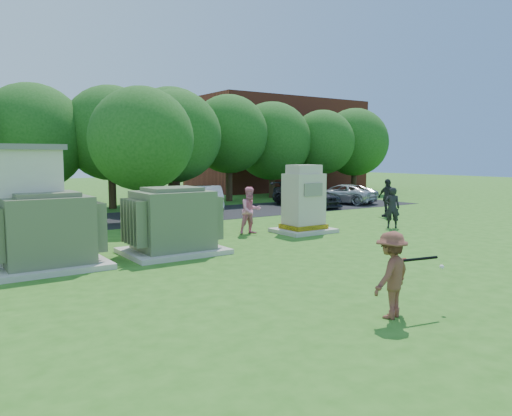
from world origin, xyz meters
TOP-DOWN VIEW (x-y plane):
  - ground at (0.00, 0.00)m, footprint 120.00×120.00m
  - brick_building at (18.00, 27.00)m, footprint 15.00×8.00m
  - parking_strip at (7.00, 13.50)m, footprint 20.00×6.00m
  - transformer_left at (-6.50, 4.50)m, footprint 3.00×2.40m
  - transformer_right at (-2.80, 4.50)m, footprint 3.00×2.40m
  - generator_cabinet at (3.32, 5.50)m, footprint 2.20×1.80m
  - picnic_table at (-0.61, 7.82)m, footprint 2.03×1.52m
  - batter at (-2.08, -3.54)m, footprint 1.18×0.86m
  - person_by_generator at (7.18, 4.33)m, footprint 0.74×0.73m
  - person_at_picnic at (1.35, 6.36)m, footprint 0.94×0.76m
  - person_walking_right at (9.97, 7.02)m, footprint 0.46×1.11m
  - car_white at (1.82, 13.07)m, footprint 2.66×4.23m
  - car_silver_a at (3.58, 14.07)m, footprint 3.15×4.61m
  - car_dark at (9.89, 13.18)m, footprint 2.05×4.99m
  - car_silver_b at (13.09, 13.44)m, footprint 3.29×4.82m
  - batting_equipment at (-1.44, -3.68)m, footprint 1.17×0.29m
  - tree_row at (1.75, 18.50)m, footprint 41.30×13.30m

SIDE VIEW (x-z plane):
  - ground at x=0.00m, z-range 0.00..0.00m
  - parking_strip at x=7.00m, z-range 0.00..0.01m
  - picnic_table at x=-0.61m, z-range 0.11..0.98m
  - car_silver_b at x=13.09m, z-range 0.00..1.23m
  - car_white at x=1.82m, z-range 0.00..1.34m
  - car_silver_a at x=3.58m, z-range 0.00..1.44m
  - car_dark at x=9.89m, z-range 0.00..1.45m
  - batter at x=-2.08m, z-range 0.00..1.64m
  - person_by_generator at x=7.18m, z-range 0.00..1.72m
  - person_at_picnic at x=1.35m, z-range 0.00..1.84m
  - person_walking_right at x=9.97m, z-range 0.00..1.90m
  - transformer_left at x=-6.50m, z-range -0.07..2.00m
  - transformer_right at x=-2.80m, z-range -0.07..2.00m
  - batting_equipment at x=-1.44m, z-range 0.89..1.19m
  - generator_cabinet at x=3.32m, z-range -0.17..2.51m
  - brick_building at x=18.00m, z-range 0.00..8.00m
  - tree_row at x=1.75m, z-range 0.50..7.80m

